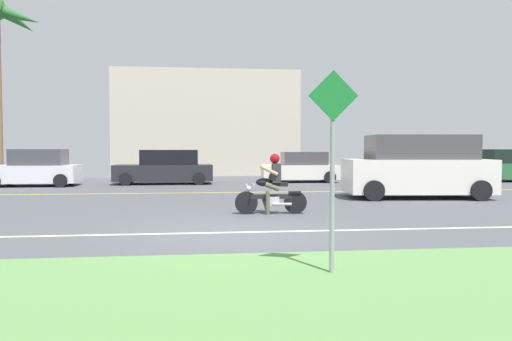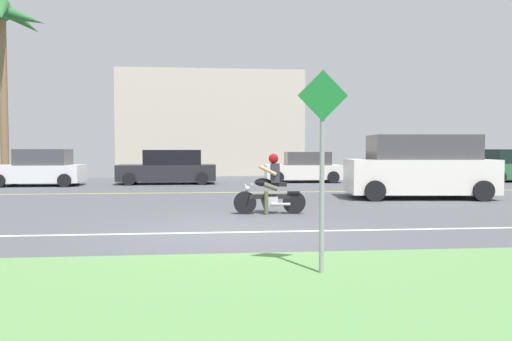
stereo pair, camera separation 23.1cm
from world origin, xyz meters
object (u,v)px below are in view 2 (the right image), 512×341
at_px(motorcyclist, 270,189).
at_px(parked_car_1, 169,168).
at_px(parked_car_0, 40,169).
at_px(street_sign, 322,152).
at_px(palm_tree_0, 2,26).
at_px(parked_car_2, 304,168).
at_px(parked_car_3, 427,168).
at_px(suv_nearby, 420,168).

xyz_separation_m(motorcyclist, parked_car_1, (-3.35, 10.51, 0.10)).
distance_m(parked_car_0, street_sign, 17.97).
distance_m(palm_tree_0, street_sign, 23.58).
relative_size(parked_car_2, parked_car_3, 0.81).
bearing_deg(suv_nearby, parked_car_3, 63.03).
relative_size(parked_car_0, parked_car_3, 0.81).
xyz_separation_m(motorcyclist, parked_car_2, (3.04, 11.12, 0.06)).
bearing_deg(parked_car_3, street_sign, -119.24).
bearing_deg(suv_nearby, palm_tree_0, 148.75).
relative_size(suv_nearby, parked_car_1, 1.10).
bearing_deg(parked_car_3, suv_nearby, -116.97).
bearing_deg(street_sign, parked_car_0, 119.03).
height_order(palm_tree_0, street_sign, palm_tree_0).
relative_size(motorcyclist, parked_car_0, 0.48).
bearing_deg(parked_car_3, parked_car_1, 171.72).
height_order(suv_nearby, parked_car_0, suv_nearby).
bearing_deg(parked_car_3, palm_tree_0, 166.40).
distance_m(motorcyclist, street_sign, 5.93).
height_order(parked_car_1, parked_car_3, parked_car_3).
height_order(motorcyclist, palm_tree_0, palm_tree_0).
relative_size(parked_car_2, street_sign, 1.43).
xyz_separation_m(parked_car_3, palm_tree_0, (-19.92, 4.82, 6.99)).
xyz_separation_m(motorcyclist, parked_car_0, (-8.80, 9.84, 0.11)).
bearing_deg(parked_car_2, motorcyclist, -105.29).
bearing_deg(parked_car_0, street_sign, -60.97).
xyz_separation_m(suv_nearby, parked_car_0, (-14.11, 6.55, -0.25)).
bearing_deg(palm_tree_0, parked_car_0, -52.02).
distance_m(suv_nearby, parked_car_1, 11.28).
bearing_deg(palm_tree_0, street_sign, -59.07).
distance_m(parked_car_1, palm_tree_0, 11.41).
height_order(parked_car_3, street_sign, street_sign).
relative_size(suv_nearby, parked_car_0, 1.33).
height_order(parked_car_3, palm_tree_0, palm_tree_0).
height_order(motorcyclist, parked_car_1, parked_car_1).
height_order(suv_nearby, parked_car_1, suv_nearby).
bearing_deg(motorcyclist, palm_tree_0, 130.78).
bearing_deg(motorcyclist, street_sign, -90.90).
distance_m(parked_car_2, street_sign, 17.28).
xyz_separation_m(suv_nearby, parked_car_1, (-8.66, 7.23, -0.26)).
xyz_separation_m(parked_car_1, street_sign, (3.26, -16.37, 0.84)).
bearing_deg(palm_tree_0, suv_nearby, -31.25).
relative_size(motorcyclist, suv_nearby, 0.36).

